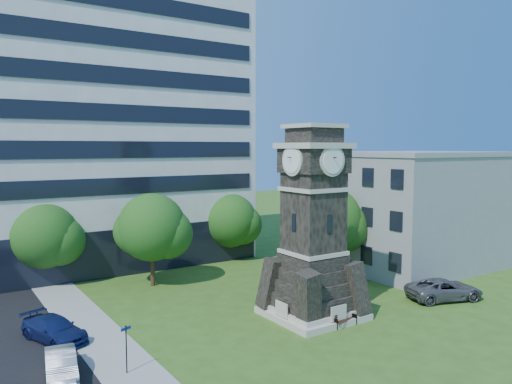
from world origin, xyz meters
TOP-DOWN VIEW (x-y plane):
  - ground at (0.00, 0.00)m, footprint 160.00×160.00m
  - sidewalk at (-9.50, 5.00)m, footprint 3.00×70.00m
  - clock_tower at (3.00, 2.00)m, footprint 5.40×5.40m
  - office_tall at (-3.20, 25.84)m, footprint 26.20×15.11m
  - office_low at (19.97, 8.00)m, footprint 15.20×12.20m
  - car_street_mid at (-12.39, 1.84)m, footprint 1.95×4.04m
  - car_street_north at (-11.70, 6.77)m, footprint 3.36×4.98m
  - car_east_lot at (13.06, -0.48)m, footprint 5.90×4.12m
  - park_bench at (3.41, -0.46)m, footprint 1.66×0.44m
  - street_sign at (-9.68, 0.55)m, footprint 0.57×0.06m
  - tree_nw at (-9.78, 19.19)m, footprint 5.77×5.25m
  - tree_nc at (-2.79, 14.36)m, footprint 5.81×5.28m
  - tree_ne at (6.85, 18.87)m, footprint 5.71×5.19m
  - tree_east at (10.36, 8.99)m, footprint 6.47×5.89m

SIDE VIEW (x-z plane):
  - ground at x=0.00m, z-range 0.00..0.00m
  - sidewalk at x=-9.50m, z-range 0.00..0.06m
  - park_bench at x=3.41m, z-range 0.03..0.89m
  - car_street_mid at x=-12.39m, z-range 0.00..1.28m
  - car_street_north at x=-11.70m, z-range 0.00..1.34m
  - car_east_lot at x=13.06m, z-range 0.00..1.50m
  - street_sign at x=-9.68m, z-range 0.30..2.68m
  - tree_ne at x=6.85m, z-range 0.46..6.86m
  - tree_nw at x=-9.78m, z-range 0.50..7.08m
  - tree_nc at x=-2.79m, z-range 0.81..8.08m
  - tree_east at x=10.36m, z-range 0.70..8.38m
  - office_low at x=19.97m, z-range 0.01..10.41m
  - clock_tower at x=3.00m, z-range -0.83..11.39m
  - office_tall at x=-3.20m, z-range -0.08..28.52m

